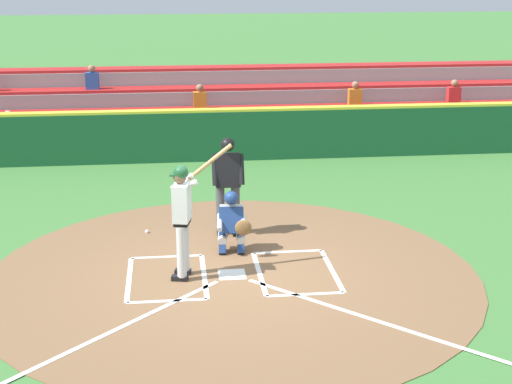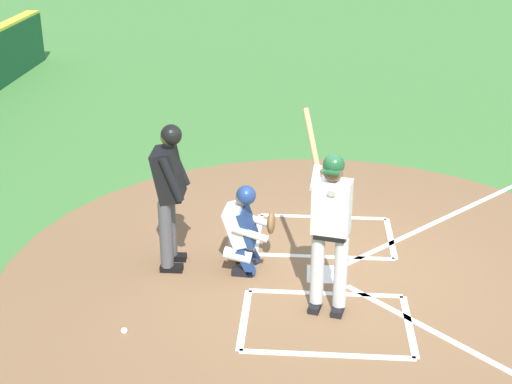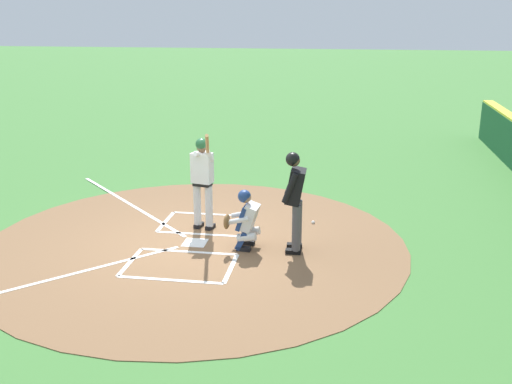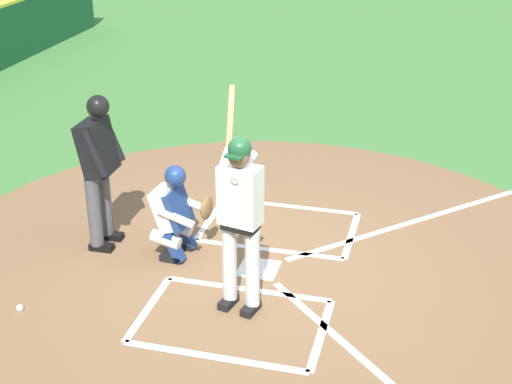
# 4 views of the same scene
# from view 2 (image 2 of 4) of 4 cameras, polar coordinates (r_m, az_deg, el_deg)

# --- Properties ---
(ground_plane) EXTENTS (120.00, 120.00, 0.00)m
(ground_plane) POSITION_cam_2_polar(r_m,az_deg,el_deg) (9.03, 5.40, -6.51)
(ground_plane) COLOR #427A38
(dirt_circle) EXTENTS (8.00, 8.00, 0.01)m
(dirt_circle) POSITION_cam_2_polar(r_m,az_deg,el_deg) (9.03, 5.40, -6.48)
(dirt_circle) COLOR brown
(dirt_circle) RESTS_ON ground
(home_plate_and_chalk) EXTENTS (7.93, 4.91, 0.01)m
(home_plate_and_chalk) POSITION_cam_2_polar(r_m,az_deg,el_deg) (9.09, 10.99, -6.54)
(home_plate_and_chalk) COLOR white
(home_plate_and_chalk) RESTS_ON dirt_circle
(batter) EXTENTS (1.04, 0.56, 2.13)m
(batter) POSITION_cam_2_polar(r_m,az_deg,el_deg) (7.84, 5.84, -2.33)
(batter) COLOR silver
(batter) RESTS_ON ground
(catcher) EXTENTS (0.59, 0.64, 1.13)m
(catcher) POSITION_cam_2_polar(r_m,az_deg,el_deg) (8.86, -0.87, -2.71)
(catcher) COLOR black
(catcher) RESTS_ON ground
(plate_umpire) EXTENTS (0.58, 0.41, 1.86)m
(plate_umpire) POSITION_cam_2_polar(r_m,az_deg,el_deg) (8.78, -6.82, 0.37)
(plate_umpire) COLOR #4C4C51
(plate_umpire) RESTS_ON ground
(baseball) EXTENTS (0.07, 0.07, 0.07)m
(baseball) POSITION_cam_2_polar(r_m,az_deg,el_deg) (8.04, -10.29, -10.65)
(baseball) COLOR white
(baseball) RESTS_ON ground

